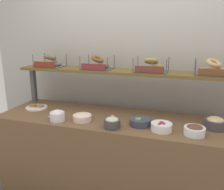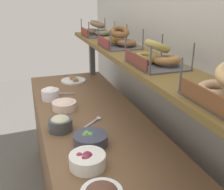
{
  "view_description": "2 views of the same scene",
  "coord_description": "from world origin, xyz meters",
  "px_view_note": "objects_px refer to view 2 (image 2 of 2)",
  "views": [
    {
      "loc": [
        0.62,
        -2.07,
        1.66
      ],
      "look_at": [
        -0.06,
        0.04,
        1.07
      ],
      "focal_mm": 37.96,
      "sensor_mm": 36.0,
      "label": 1
    },
    {
      "loc": [
        1.54,
        -0.41,
        1.64
      ],
      "look_at": [
        0.05,
        0.09,
        1.05
      ],
      "focal_mm": 43.66,
      "sensor_mm": 36.0,
      "label": 2
    }
  ],
  "objects_px": {
    "bowl_veggie_mix": "(90,139)",
    "bagel_basket_poppy": "(97,31)",
    "bagel_basket_everything": "(156,57)",
    "serving_spoon_by_edge": "(60,93)",
    "bagel_basket_cinnamon_raisin": "(119,40)",
    "bowl_tuna_salad": "(60,123)",
    "serving_spoon_near_plate": "(95,120)",
    "serving_plate_white": "(73,80)",
    "bowl_potato_salad": "(64,105)",
    "bowl_cream_cheese": "(50,93)",
    "bowl_beet_salad": "(87,160)"
  },
  "relations": [
    {
      "from": "bowl_veggie_mix",
      "to": "bagel_basket_poppy",
      "type": "xyz_separation_m",
      "value": [
        -1.12,
        0.36,
        0.44
      ]
    },
    {
      "from": "bagel_basket_poppy",
      "to": "bagel_basket_everything",
      "type": "distance_m",
      "value": 1.14
    },
    {
      "from": "serving_spoon_by_edge",
      "to": "bagel_basket_cinnamon_raisin",
      "type": "relative_size",
      "value": 0.55
    },
    {
      "from": "bowl_veggie_mix",
      "to": "bagel_basket_cinnamon_raisin",
      "type": "distance_m",
      "value": 0.79
    },
    {
      "from": "bowl_tuna_salad",
      "to": "bagel_basket_everything",
      "type": "relative_size",
      "value": 0.45
    },
    {
      "from": "serving_spoon_near_plate",
      "to": "serving_plate_white",
      "type": "bearing_deg",
      "value": 178.07
    },
    {
      "from": "serving_spoon_near_plate",
      "to": "bowl_tuna_salad",
      "type": "bearing_deg",
      "value": -77.33
    },
    {
      "from": "serving_plate_white",
      "to": "bagel_basket_poppy",
      "type": "distance_m",
      "value": 0.52
    },
    {
      "from": "bowl_veggie_mix",
      "to": "bowl_potato_salad",
      "type": "bearing_deg",
      "value": -174.06
    },
    {
      "from": "bowl_tuna_salad",
      "to": "bowl_veggie_mix",
      "type": "bearing_deg",
      "value": 30.73
    },
    {
      "from": "bagel_basket_poppy",
      "to": "bagel_basket_cinnamon_raisin",
      "type": "relative_size",
      "value": 0.96
    },
    {
      "from": "bowl_cream_cheese",
      "to": "serving_spoon_near_plate",
      "type": "xyz_separation_m",
      "value": [
        0.49,
        0.23,
        -0.04
      ]
    },
    {
      "from": "bowl_veggie_mix",
      "to": "bowl_beet_salad",
      "type": "relative_size",
      "value": 1.07
    },
    {
      "from": "serving_spoon_by_edge",
      "to": "bagel_basket_everything",
      "type": "height_order",
      "value": "bagel_basket_everything"
    },
    {
      "from": "bowl_tuna_salad",
      "to": "bagel_basket_poppy",
      "type": "relative_size",
      "value": 0.5
    },
    {
      "from": "bowl_veggie_mix",
      "to": "bowl_cream_cheese",
      "type": "relative_size",
      "value": 1.38
    },
    {
      "from": "bowl_beet_salad",
      "to": "serving_spoon_by_edge",
      "type": "distance_m",
      "value": 1.06
    },
    {
      "from": "bowl_tuna_salad",
      "to": "serving_spoon_by_edge",
      "type": "distance_m",
      "value": 0.65
    },
    {
      "from": "bowl_veggie_mix",
      "to": "bowl_tuna_salad",
      "type": "bearing_deg",
      "value": -149.27
    },
    {
      "from": "bowl_veggie_mix",
      "to": "bowl_cream_cheese",
      "type": "height_order",
      "value": "bowl_cream_cheese"
    },
    {
      "from": "bowl_beet_salad",
      "to": "bagel_basket_everything",
      "type": "relative_size",
      "value": 0.55
    },
    {
      "from": "serving_plate_white",
      "to": "bowl_beet_salad",
      "type": "bearing_deg",
      "value": -8.3
    },
    {
      "from": "bowl_potato_salad",
      "to": "serving_spoon_near_plate",
      "type": "bearing_deg",
      "value": 31.06
    },
    {
      "from": "bowl_veggie_mix",
      "to": "bowl_potato_salad",
      "type": "xyz_separation_m",
      "value": [
        -0.54,
        -0.06,
        0.0
      ]
    },
    {
      "from": "bowl_cream_cheese",
      "to": "bagel_basket_everything",
      "type": "distance_m",
      "value": 1.02
    },
    {
      "from": "bowl_potato_salad",
      "to": "bagel_basket_cinnamon_raisin",
      "type": "bearing_deg",
      "value": 90.56
    },
    {
      "from": "bagel_basket_cinnamon_raisin",
      "to": "bowl_beet_salad",
      "type": "bearing_deg",
      "value": -29.97
    },
    {
      "from": "bowl_tuna_salad",
      "to": "serving_plate_white",
      "type": "xyz_separation_m",
      "value": [
        -0.96,
        0.27,
        -0.04
      ]
    },
    {
      "from": "bowl_veggie_mix",
      "to": "bowl_tuna_salad",
      "type": "height_order",
      "value": "bowl_tuna_salad"
    },
    {
      "from": "bowl_cream_cheese",
      "to": "bagel_basket_everything",
      "type": "relative_size",
      "value": 0.42
    },
    {
      "from": "bagel_basket_poppy",
      "to": "serving_spoon_near_plate",
      "type": "bearing_deg",
      "value": -16.97
    },
    {
      "from": "bowl_veggie_mix",
      "to": "bowl_cream_cheese",
      "type": "bearing_deg",
      "value": -170.46
    },
    {
      "from": "bowl_beet_salad",
      "to": "bagel_basket_everything",
      "type": "bearing_deg",
      "value": 112.12
    },
    {
      "from": "bowl_cream_cheese",
      "to": "serving_spoon_by_edge",
      "type": "xyz_separation_m",
      "value": [
        -0.1,
        0.09,
        -0.04
      ]
    },
    {
      "from": "bowl_tuna_salad",
      "to": "serving_plate_white",
      "type": "relative_size",
      "value": 0.63
    },
    {
      "from": "bagel_basket_cinnamon_raisin",
      "to": "serving_spoon_near_plate",
      "type": "bearing_deg",
      "value": -43.69
    },
    {
      "from": "bowl_tuna_salad",
      "to": "bagel_basket_everything",
      "type": "xyz_separation_m",
      "value": [
        0.24,
        0.5,
        0.43
      ]
    },
    {
      "from": "bagel_basket_poppy",
      "to": "bagel_basket_cinnamon_raisin",
      "type": "xyz_separation_m",
      "value": [
        0.57,
        0.0,
        0.0
      ]
    },
    {
      "from": "bowl_tuna_salad",
      "to": "bagel_basket_poppy",
      "type": "distance_m",
      "value": 1.11
    },
    {
      "from": "bowl_veggie_mix",
      "to": "bagel_basket_cinnamon_raisin",
      "type": "xyz_separation_m",
      "value": [
        -0.54,
        0.36,
        0.45
      ]
    },
    {
      "from": "bowl_veggie_mix",
      "to": "serving_spoon_near_plate",
      "type": "xyz_separation_m",
      "value": [
        -0.27,
        0.1,
        -0.03
      ]
    },
    {
      "from": "bagel_basket_poppy",
      "to": "bowl_veggie_mix",
      "type": "bearing_deg",
      "value": -17.92
    },
    {
      "from": "bowl_cream_cheese",
      "to": "bowl_tuna_salad",
      "type": "distance_m",
      "value": 0.54
    },
    {
      "from": "bowl_potato_salad",
      "to": "bagel_basket_poppy",
      "type": "xyz_separation_m",
      "value": [
        -0.58,
        0.42,
        0.44
      ]
    },
    {
      "from": "bowl_potato_salad",
      "to": "serving_plate_white",
      "type": "xyz_separation_m",
      "value": [
        -0.64,
        0.19,
        -0.02
      ]
    },
    {
      "from": "serving_spoon_near_plate",
      "to": "bagel_basket_everything",
      "type": "xyz_separation_m",
      "value": [
        0.3,
        0.26,
        0.47
      ]
    },
    {
      "from": "serving_spoon_near_plate",
      "to": "bagel_basket_poppy",
      "type": "xyz_separation_m",
      "value": [
        -0.84,
        0.26,
        0.47
      ]
    },
    {
      "from": "bowl_cream_cheese",
      "to": "bagel_basket_poppy",
      "type": "distance_m",
      "value": 0.74
    },
    {
      "from": "bagel_basket_poppy",
      "to": "bowl_potato_salad",
      "type": "bearing_deg",
      "value": -35.92
    },
    {
      "from": "bowl_beet_salad",
      "to": "serving_spoon_near_plate",
      "type": "xyz_separation_m",
      "value": [
        -0.47,
        0.17,
        -0.03
      ]
    }
  ]
}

